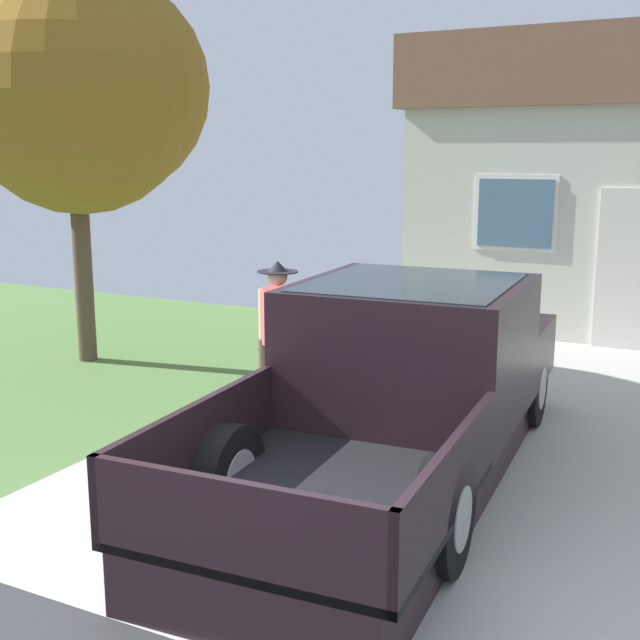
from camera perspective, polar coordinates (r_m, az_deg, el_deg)
pickup_truck at (r=7.33m, az=6.14°, el=-4.52°), size 2.30×5.56×1.64m
person_with_hat at (r=8.23m, az=-2.94°, el=-0.66°), size 0.50×0.41×1.70m
handbag at (r=8.13m, az=-2.34°, el=-7.06°), size 0.38×0.16×0.48m
front_yard_tree at (r=11.10m, az=-15.90°, el=14.72°), size 2.93×3.24×5.01m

